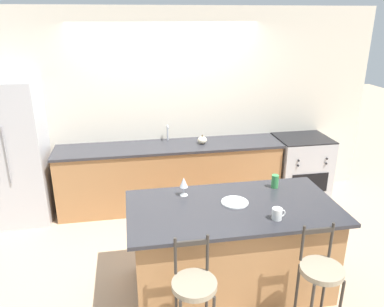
{
  "coord_description": "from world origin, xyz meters",
  "views": [
    {
      "loc": [
        -0.54,
        -4.46,
        2.58
      ],
      "look_at": [
        0.15,
        -0.56,
        1.11
      ],
      "focal_mm": 35.0,
      "sensor_mm": 36.0,
      "label": 1
    }
  ],
  "objects_px": {
    "bar_stool_near": "(194,297)",
    "dinner_plate": "(235,202)",
    "wine_glass": "(184,183)",
    "oven_range": "(300,167)",
    "coffee_mug": "(277,214)",
    "refrigerator": "(9,153)",
    "tumbler_cup": "(275,181)",
    "bar_stool_far": "(319,282)",
    "pumpkin_decoration": "(202,140)"
  },
  "relations": [
    {
      "from": "bar_stool_far",
      "to": "pumpkin_decoration",
      "type": "xyz_separation_m",
      "value": [
        -0.43,
        2.58,
        0.38
      ]
    },
    {
      "from": "bar_stool_near",
      "to": "wine_glass",
      "type": "xyz_separation_m",
      "value": [
        0.09,
        1.05,
        0.46
      ]
    },
    {
      "from": "wine_glass",
      "to": "refrigerator",
      "type": "bearing_deg",
      "value": 143.09
    },
    {
      "from": "oven_range",
      "to": "dinner_plate",
      "type": "bearing_deg",
      "value": -131.27
    },
    {
      "from": "pumpkin_decoration",
      "to": "oven_range",
      "type": "bearing_deg",
      "value": -0.46
    },
    {
      "from": "oven_range",
      "to": "dinner_plate",
      "type": "distance_m",
      "value": 2.37
    },
    {
      "from": "oven_range",
      "to": "bar_stool_near",
      "type": "height_order",
      "value": "bar_stool_near"
    },
    {
      "from": "bar_stool_near",
      "to": "bar_stool_far",
      "type": "distance_m",
      "value": 1.01
    },
    {
      "from": "dinner_plate",
      "to": "coffee_mug",
      "type": "bearing_deg",
      "value": -51.75
    },
    {
      "from": "oven_range",
      "to": "pumpkin_decoration",
      "type": "relative_size",
      "value": 7.15
    },
    {
      "from": "dinner_plate",
      "to": "tumbler_cup",
      "type": "height_order",
      "value": "tumbler_cup"
    },
    {
      "from": "wine_glass",
      "to": "tumbler_cup",
      "type": "xyz_separation_m",
      "value": [
        0.95,
        0.01,
        -0.07
      ]
    },
    {
      "from": "oven_range",
      "to": "tumbler_cup",
      "type": "bearing_deg",
      "value": -124.74
    },
    {
      "from": "bar_stool_far",
      "to": "dinner_plate",
      "type": "relative_size",
      "value": 4.05
    },
    {
      "from": "tumbler_cup",
      "to": "pumpkin_decoration",
      "type": "bearing_deg",
      "value": 106.84
    },
    {
      "from": "oven_range",
      "to": "coffee_mug",
      "type": "bearing_deg",
      "value": -120.87
    },
    {
      "from": "dinner_plate",
      "to": "pumpkin_decoration",
      "type": "relative_size",
      "value": 2.01
    },
    {
      "from": "oven_range",
      "to": "pumpkin_decoration",
      "type": "height_order",
      "value": "pumpkin_decoration"
    },
    {
      "from": "dinner_plate",
      "to": "tumbler_cup",
      "type": "bearing_deg",
      "value": 27.12
    },
    {
      "from": "bar_stool_near",
      "to": "tumbler_cup",
      "type": "xyz_separation_m",
      "value": [
        1.04,
        1.07,
        0.39
      ]
    },
    {
      "from": "dinner_plate",
      "to": "oven_range",
      "type": "bearing_deg",
      "value": 48.73
    },
    {
      "from": "bar_stool_far",
      "to": "pumpkin_decoration",
      "type": "relative_size",
      "value": 8.13
    },
    {
      "from": "refrigerator",
      "to": "tumbler_cup",
      "type": "relative_size",
      "value": 13.5
    },
    {
      "from": "dinner_plate",
      "to": "pumpkin_decoration",
      "type": "xyz_separation_m",
      "value": [
        0.04,
        1.76,
        0.04
      ]
    },
    {
      "from": "refrigerator",
      "to": "bar_stool_far",
      "type": "distance_m",
      "value": 3.92
    },
    {
      "from": "refrigerator",
      "to": "oven_range",
      "type": "height_order",
      "value": "refrigerator"
    },
    {
      "from": "oven_range",
      "to": "bar_stool_near",
      "type": "xyz_separation_m",
      "value": [
        -2.07,
        -2.56,
        0.12
      ]
    },
    {
      "from": "dinner_plate",
      "to": "tumbler_cup",
      "type": "xyz_separation_m",
      "value": [
        0.5,
        0.26,
        0.06
      ]
    },
    {
      "from": "bar_stool_near",
      "to": "dinner_plate",
      "type": "height_order",
      "value": "bar_stool_near"
    },
    {
      "from": "oven_range",
      "to": "wine_glass",
      "type": "xyz_separation_m",
      "value": [
        -1.98,
        -1.51,
        0.59
      ]
    },
    {
      "from": "wine_glass",
      "to": "oven_range",
      "type": "bearing_deg",
      "value": 37.2
    },
    {
      "from": "tumbler_cup",
      "to": "bar_stool_near",
      "type": "bearing_deg",
      "value": -134.16
    },
    {
      "from": "refrigerator",
      "to": "wine_glass",
      "type": "distance_m",
      "value": 2.51
    },
    {
      "from": "wine_glass",
      "to": "bar_stool_near",
      "type": "bearing_deg",
      "value": -94.79
    },
    {
      "from": "bar_stool_far",
      "to": "dinner_plate",
      "type": "bearing_deg",
      "value": 119.96
    },
    {
      "from": "bar_stool_far",
      "to": "tumbler_cup",
      "type": "distance_m",
      "value": 1.15
    },
    {
      "from": "refrigerator",
      "to": "tumbler_cup",
      "type": "distance_m",
      "value": 3.31
    },
    {
      "from": "coffee_mug",
      "to": "dinner_plate",
      "type": "bearing_deg",
      "value": 128.25
    },
    {
      "from": "refrigerator",
      "to": "bar_stool_near",
      "type": "xyz_separation_m",
      "value": [
        1.92,
        -2.56,
        -0.35
      ]
    },
    {
      "from": "refrigerator",
      "to": "bar_stool_far",
      "type": "height_order",
      "value": "refrigerator"
    },
    {
      "from": "refrigerator",
      "to": "dinner_plate",
      "type": "height_order",
      "value": "refrigerator"
    },
    {
      "from": "bar_stool_far",
      "to": "pumpkin_decoration",
      "type": "bearing_deg",
      "value": 99.46
    },
    {
      "from": "oven_range",
      "to": "bar_stool_far",
      "type": "relative_size",
      "value": 0.88
    },
    {
      "from": "dinner_plate",
      "to": "coffee_mug",
      "type": "distance_m",
      "value": 0.45
    },
    {
      "from": "bar_stool_far",
      "to": "pumpkin_decoration",
      "type": "height_order",
      "value": "bar_stool_far"
    },
    {
      "from": "refrigerator",
      "to": "pumpkin_decoration",
      "type": "distance_m",
      "value": 2.5
    },
    {
      "from": "refrigerator",
      "to": "oven_range",
      "type": "bearing_deg",
      "value": -0.02
    },
    {
      "from": "tumbler_cup",
      "to": "bar_stool_far",
      "type": "bearing_deg",
      "value": -91.34
    },
    {
      "from": "oven_range",
      "to": "tumbler_cup",
      "type": "distance_m",
      "value": 1.89
    },
    {
      "from": "oven_range",
      "to": "coffee_mug",
      "type": "xyz_separation_m",
      "value": [
        -1.26,
        -2.1,
        0.5
      ]
    }
  ]
}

